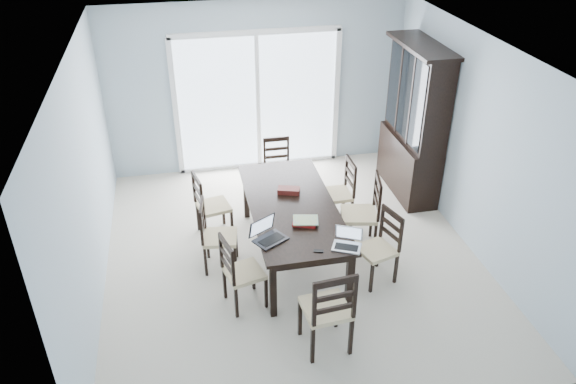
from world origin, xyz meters
name	(u,v)px	position (x,y,z in m)	size (l,w,h in m)	color
floor	(292,255)	(0.00, 0.00, 0.00)	(5.00, 5.00, 0.00)	beige
ceiling	(293,50)	(0.00, 0.00, 2.60)	(5.00, 5.00, 0.00)	white
back_wall	(257,88)	(0.00, 2.50, 1.30)	(4.50, 0.02, 2.60)	#A2B5C1
wall_left	(85,184)	(-2.25, 0.00, 1.30)	(0.02, 5.00, 2.60)	#A2B5C1
wall_right	(475,145)	(2.25, 0.00, 1.30)	(0.02, 5.00, 2.60)	#A2B5C1
balcony	(250,141)	(0.00, 3.50, -0.05)	(4.50, 2.00, 0.10)	gray
railing	(241,89)	(0.00, 4.50, 0.55)	(4.50, 0.06, 1.10)	#99999E
dining_table	(292,210)	(0.00, 0.00, 0.67)	(1.00, 2.20, 0.75)	black
china_hutch	(414,123)	(2.02, 1.25, 1.07)	(0.50, 1.38, 2.20)	black
sliding_door	(258,101)	(0.00, 2.48, 1.09)	(2.52, 0.05, 2.18)	silver
chair_left_near	(236,266)	(-0.77, -0.76, 0.54)	(0.48, 0.47, 1.03)	black
chair_left_mid	(212,229)	(-0.96, -0.01, 0.54)	(0.45, 0.44, 1.03)	black
chair_left_far	(206,199)	(-0.97, 0.66, 0.55)	(0.47, 0.47, 1.04)	black
chair_right_near	(383,239)	(0.93, -0.61, 0.54)	(0.49, 0.48, 1.02)	black
chair_right_mid	(368,205)	(0.96, 0.03, 0.60)	(0.52, 0.51, 1.13)	black
chair_right_far	(342,185)	(0.82, 0.63, 0.56)	(0.41, 0.40, 1.05)	black
chair_end_near	(330,304)	(0.02, -1.62, 0.62)	(0.48, 0.49, 1.17)	black
chair_end_far	(277,162)	(0.11, 1.51, 0.54)	(0.38, 0.40, 1.01)	black
laptop_dark	(270,236)	(-0.38, -0.67, 0.81)	(0.41, 0.38, 0.23)	black
laptop_silver	(347,244)	(0.38, -0.96, 0.80)	(0.36, 0.31, 0.20)	silver
book_stack	(305,221)	(0.06, -0.42, 0.77)	(0.32, 0.27, 0.05)	maroon
cell_phone	(319,251)	(0.08, -0.96, 0.76)	(0.10, 0.05, 0.01)	black
game_box	(289,191)	(0.02, 0.27, 0.78)	(0.27, 0.13, 0.07)	#490E11
hot_tub	(207,121)	(-0.75, 3.43, 0.43)	(1.70, 1.53, 0.85)	brown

